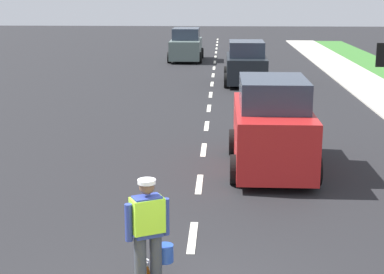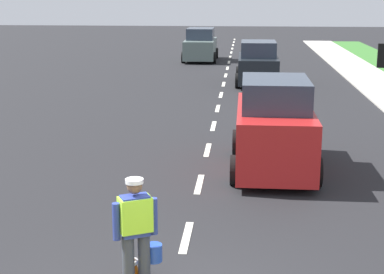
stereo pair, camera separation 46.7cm
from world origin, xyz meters
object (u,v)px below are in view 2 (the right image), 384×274
Objects in this scene: car_oncoming_third at (200,46)px; traffic_cone_near at (131,265)px; road_worker at (137,227)px; car_outgoing_ahead at (274,128)px; car_outgoing_far at (258,64)px.

traffic_cone_near is at bearing -87.74° from car_oncoming_third.
road_worker is 6.57m from car_outgoing_ahead.
traffic_cone_near is 20.01m from car_outgoing_far.
car_oncoming_third is at bearing 92.49° from road_worker.
car_oncoming_third is 10.18m from car_outgoing_far.
car_outgoing_far is (-0.12, 13.82, -0.11)m from car_outgoing_ahead.
road_worker is 2.90× the size of traffic_cone_near.
car_outgoing_far reaches higher than road_worker.
traffic_cone_near is 6.54m from car_outgoing_ahead.
car_outgoing_ahead is at bearing 68.72° from traffic_cone_near.
road_worker is 0.42× the size of car_outgoing_far.
car_outgoing_far is at bearing 83.95° from road_worker.
car_outgoing_ahead reaches higher than road_worker.
car_outgoing_far is at bearing 90.48° from car_outgoing_ahead.
road_worker is at bearing -45.52° from traffic_cone_near.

